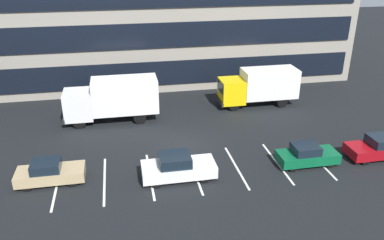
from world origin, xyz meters
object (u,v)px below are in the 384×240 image
at_px(box_truck_yellow, 260,85).
at_px(sedan_tan, 50,172).
at_px(sedan_white, 178,167).
at_px(sedan_forest, 307,155).
at_px(box_truck_white, 113,98).
at_px(sedan_maroon, 379,148).

distance_m(box_truck_yellow, sedan_tan, 19.33).
relative_size(box_truck_yellow, sedan_white, 1.55).
bearing_deg(sedan_forest, sedan_white, -179.47).
xyz_separation_m(box_truck_white, sedan_tan, (-3.93, -8.63, -1.29)).
distance_m(sedan_tan, sedan_white, 7.71).
distance_m(box_truck_white, sedan_tan, 9.57).
bearing_deg(box_truck_yellow, box_truck_white, -175.10).
bearing_deg(box_truck_yellow, sedan_tan, -149.73).
xyz_separation_m(box_truck_yellow, sedan_white, (-9.02, -10.70, -1.07)).
height_order(sedan_maroon, sedan_white, sedan_white).
distance_m(sedan_tan, sedan_maroon, 21.38).
xyz_separation_m(box_truck_white, sedan_white, (3.71, -9.61, -1.20)).
xyz_separation_m(box_truck_yellow, sedan_forest, (-0.50, -10.63, -1.17)).
distance_m(box_truck_white, box_truck_yellow, 12.79).
relative_size(box_truck_white, box_truck_yellow, 1.07).
bearing_deg(sedan_maroon, box_truck_white, 151.21).
bearing_deg(sedan_tan, box_truck_white, 65.53).
relative_size(sedan_tan, sedan_white, 0.89).
xyz_separation_m(sedan_maroon, sedan_white, (-13.71, -0.04, 0.05)).
relative_size(sedan_forest, sedan_maroon, 0.92).
relative_size(box_truck_white, sedan_forest, 1.92).
relative_size(box_truck_yellow, sedan_maroon, 1.65).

